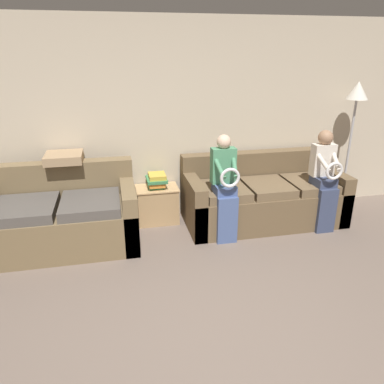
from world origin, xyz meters
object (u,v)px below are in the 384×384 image
(book_stack, at_px, (156,180))
(couch_side, at_px, (62,218))
(child_left_seated, at_px, (225,184))
(floor_lamp, at_px, (356,105))
(couch_main, at_px, (262,197))
(side_shelf, at_px, (157,204))
(throw_pillow, at_px, (64,158))
(child_right_seated, at_px, (325,176))

(book_stack, bearing_deg, couch_side, -161.18)
(child_left_seated, distance_m, floor_lamp, 2.19)
(couch_main, xyz_separation_m, side_shelf, (-1.36, 0.26, -0.08))
(book_stack, distance_m, throw_pillow, 1.16)
(child_left_seated, relative_size, throw_pillow, 2.94)
(book_stack, bearing_deg, couch_main, -10.96)
(floor_lamp, height_order, throw_pillow, floor_lamp)
(side_shelf, bearing_deg, couch_main, -10.75)
(couch_side, bearing_deg, child_right_seated, -4.29)
(couch_main, xyz_separation_m, throw_pillow, (-2.45, 0.21, 0.63))
(side_shelf, xyz_separation_m, book_stack, (-0.00, 0.01, 0.33))
(child_left_seated, relative_size, side_shelf, 2.30)
(book_stack, distance_m, floor_lamp, 2.83)
(child_left_seated, xyz_separation_m, throw_pillow, (-1.81, 0.58, 0.27))
(couch_main, height_order, child_right_seated, child_right_seated)
(floor_lamp, bearing_deg, couch_side, -174.95)
(side_shelf, height_order, throw_pillow, throw_pillow)
(couch_main, relative_size, couch_side, 1.21)
(child_left_seated, distance_m, child_right_seated, 1.28)
(throw_pillow, bearing_deg, side_shelf, 2.45)
(couch_side, height_order, throw_pillow, throw_pillow)
(child_left_seated, bearing_deg, throw_pillow, 162.29)
(side_shelf, bearing_deg, throw_pillow, -177.55)
(couch_side, relative_size, child_left_seated, 1.35)
(couch_main, bearing_deg, side_shelf, 169.25)
(couch_main, xyz_separation_m, child_left_seated, (-0.64, -0.37, 0.37))
(child_left_seated, relative_size, book_stack, 3.97)
(child_right_seated, bearing_deg, book_stack, 162.56)
(book_stack, xyz_separation_m, floor_lamp, (2.69, -0.05, 0.89))
(child_right_seated, distance_m, side_shelf, 2.14)
(book_stack, height_order, floor_lamp, floor_lamp)
(couch_side, distance_m, child_left_seated, 1.92)
(couch_main, height_order, book_stack, couch_main)
(side_shelf, bearing_deg, child_left_seated, -40.91)
(child_left_seated, height_order, side_shelf, child_left_seated)
(couch_main, distance_m, throw_pillow, 2.54)
(couch_main, xyz_separation_m, floor_lamp, (1.33, 0.21, 1.14))
(couch_main, distance_m, couch_side, 2.52)
(child_left_seated, bearing_deg, couch_side, 172.75)
(child_right_seated, height_order, side_shelf, child_right_seated)
(child_left_seated, height_order, floor_lamp, floor_lamp)
(child_right_seated, bearing_deg, throw_pillow, 169.43)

